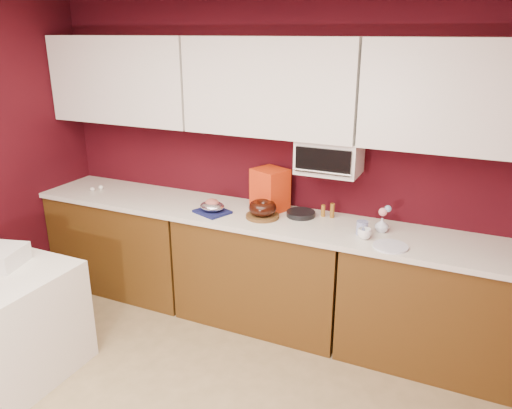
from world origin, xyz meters
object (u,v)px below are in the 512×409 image
object	(u,v)px
blue_jar	(362,228)
flower_vase	(382,224)
pandoro_box	(270,190)
toaster_oven	(330,156)
foil_ham_nest	(212,206)
coffee_mug	(364,233)
bundt_cake	(263,208)

from	to	relation	value
blue_jar	flower_vase	world-z (taller)	flower_vase
flower_vase	pandoro_box	bearing A→B (deg)	173.79
toaster_oven	blue_jar	xyz separation A→B (m)	(0.32, -0.21, -0.43)
foil_ham_nest	pandoro_box	size ratio (longest dim) A/B	0.59
toaster_oven	blue_jar	distance (m)	0.58
foil_ham_nest	toaster_oven	bearing A→B (deg)	18.19
pandoro_box	coffee_mug	world-z (taller)	pandoro_box
blue_jar	foil_ham_nest	bearing A→B (deg)	-177.06
pandoro_box	coffee_mug	distance (m)	0.87
bundt_cake	coffee_mug	xyz separation A→B (m)	(0.79, -0.08, -0.04)
toaster_oven	flower_vase	xyz separation A→B (m)	(0.43, -0.11, -0.42)
coffee_mug	bundt_cake	bearing A→B (deg)	174.19
blue_jar	flower_vase	bearing A→B (deg)	42.29
bundt_cake	flower_vase	world-z (taller)	bundt_cake
pandoro_box	bundt_cake	bearing A→B (deg)	-60.91
foil_ham_nest	blue_jar	world-z (taller)	blue_jar
toaster_oven	pandoro_box	bearing A→B (deg)	-178.19
toaster_oven	bundt_cake	size ratio (longest dim) A/B	2.15
bundt_cake	coffee_mug	world-z (taller)	bundt_cake
pandoro_box	coffee_mug	bearing A→B (deg)	4.20
bundt_cake	coffee_mug	bearing A→B (deg)	-5.81
toaster_oven	coffee_mug	bearing A→B (deg)	-39.00
foil_ham_nest	bundt_cake	bearing A→B (deg)	9.86
blue_jar	flower_vase	distance (m)	0.15
toaster_oven	bundt_cake	xyz separation A→B (m)	(-0.44, -0.21, -0.39)
foil_ham_nest	flower_vase	xyz separation A→B (m)	(1.27, 0.16, 0.00)
foil_ham_nest	coffee_mug	bearing A→B (deg)	-0.57
bundt_cake	pandoro_box	size ratio (longest dim) A/B	0.63
toaster_oven	foil_ham_nest	size ratio (longest dim) A/B	2.30
toaster_oven	blue_jar	size ratio (longest dim) A/B	4.70
pandoro_box	flower_vase	bearing A→B (deg)	16.44
bundt_cake	foil_ham_nest	world-z (taller)	bundt_cake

